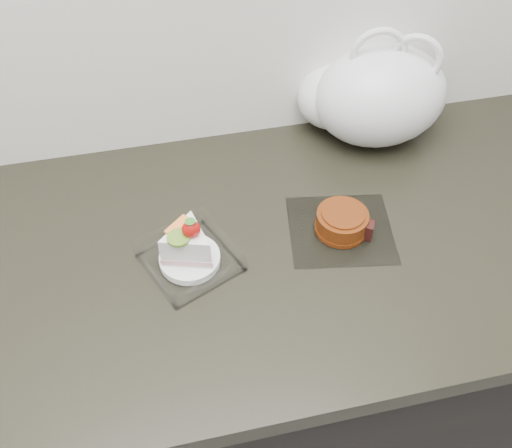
% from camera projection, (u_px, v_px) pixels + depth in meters
% --- Properties ---
extents(counter, '(2.04, 0.64, 0.90)m').
position_uv_depth(counter, '(198.00, 381.00, 1.30)').
color(counter, black).
rests_on(counter, ground).
extents(cake_tray, '(0.18, 0.18, 0.11)m').
position_uv_depth(cake_tray, '(189.00, 252.00, 0.94)').
color(cake_tray, white).
rests_on(cake_tray, counter).
extents(mooncake_wrap, '(0.21, 0.20, 0.04)m').
position_uv_depth(mooncake_wrap, '(342.00, 223.00, 1.00)').
color(mooncake_wrap, white).
rests_on(mooncake_wrap, counter).
extents(plastic_bag, '(0.33, 0.28, 0.24)m').
position_uv_depth(plastic_bag, '(371.00, 95.00, 1.13)').
color(plastic_bag, silver).
rests_on(plastic_bag, counter).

